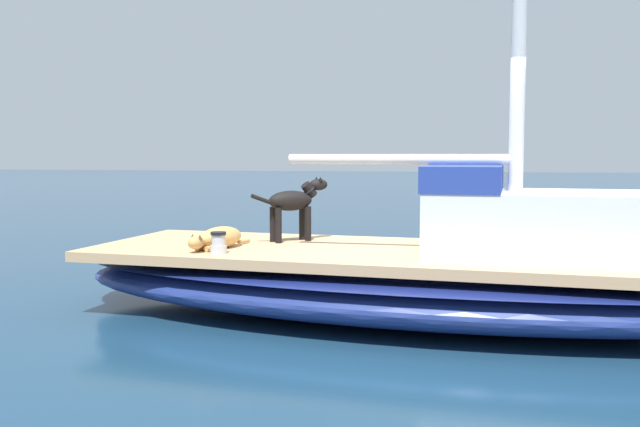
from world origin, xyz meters
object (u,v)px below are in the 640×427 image
object	(u,v)px
deck_winch	(218,243)
dog_black	(294,203)
dog_tan	(218,238)
sailboat_main	(418,283)

from	to	relation	value
deck_winch	dog_black	bearing A→B (deg)	156.68
dog_tan	deck_winch	distance (m)	0.34
dog_black	dog_tan	xyz separation A→B (m)	(0.76, -0.59, -0.32)
sailboat_main	dog_tan	size ratio (longest dim) A/B	7.91
dog_black	dog_tan	size ratio (longest dim) A/B	0.79
dog_black	deck_winch	distance (m)	1.22
sailboat_main	dog_black	size ratio (longest dim) A/B	9.97
dog_black	dog_tan	world-z (taller)	dog_black
sailboat_main	dog_tan	distance (m)	2.05
sailboat_main	deck_winch	xyz separation A→B (m)	(0.61, -1.86, 0.42)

